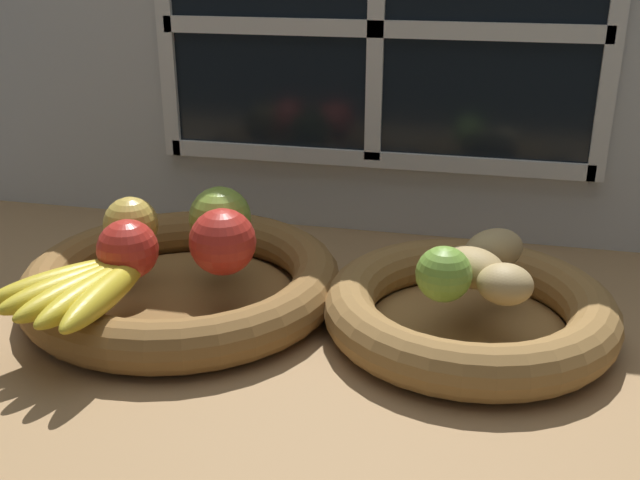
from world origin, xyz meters
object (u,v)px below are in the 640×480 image
apple_red_right (223,242)px  potato_small (505,284)px  fruit_bowl_right (469,310)px  apple_red_front (128,250)px  fruit_bowl_left (183,281)px  apple_green_back (220,218)px  lime_near (444,274)px  apple_golden_left (131,224)px  potato_back (493,250)px  banana_bunch_front (87,286)px  potato_large (472,267)px

apple_red_right → potato_small: (32.23, -0.66, -1.73)cm
fruit_bowl_right → apple_red_front: size_ratio=4.78×
fruit_bowl_left → apple_green_back: size_ratio=5.02×
apple_red_front → lime_near: size_ratio=1.15×
apple_golden_left → potato_back: size_ratio=0.85×
fruit_bowl_left → lime_near: (32.38, -4.38, 6.26)cm
fruit_bowl_right → apple_red_front: (-38.80, -6.73, 6.71)cm
banana_bunch_front → potato_back: 46.56cm
banana_bunch_front → potato_large: size_ratio=2.40×
apple_green_back → apple_red_right: bearing=-67.9°
lime_near → apple_red_right: bearing=176.8°
apple_golden_left → lime_near: size_ratio=1.11×
apple_golden_left → apple_red_right: size_ratio=0.87×
apple_red_front → fruit_bowl_right: bearing=9.8°
fruit_bowl_left → fruit_bowl_right: size_ratio=1.17×
apple_red_front → potato_large: (38.80, 6.73, -1.29)cm
apple_red_front → potato_back: (41.05, 11.70, -0.98)cm
fruit_bowl_left → potato_small: potato_small is taller
apple_red_front → lime_near: (35.88, 2.35, -0.46)cm
apple_golden_left → fruit_bowl_left: bearing=-10.2°
fruit_bowl_right → banana_bunch_front: banana_bunch_front is taller
apple_golden_left → potato_small: size_ratio=1.13×
fruit_bowl_left → potato_large: (35.30, -0.00, 5.43)cm
fruit_bowl_right → apple_red_right: bearing=-174.1°
apple_red_front → potato_small: apple_red_front is taller
potato_large → apple_red_front: bearing=-170.2°
fruit_bowl_right → potato_large: bearing=-90.0°
apple_red_right → potato_large: bearing=5.9°
banana_bunch_front → lime_near: lime_near is taller
banana_bunch_front → potato_small: (44.28, 9.44, 0.60)cm
potato_small → potato_large: bearing=135.0°
fruit_bowl_right → apple_green_back: 32.85cm
fruit_bowl_right → apple_green_back: (-31.72, 4.71, 7.12)cm
apple_golden_left → apple_red_right: (13.79, -4.24, 0.51)cm
apple_green_back → lime_near: (28.80, -9.09, -0.88)cm
potato_back → apple_red_right: bearing=-165.6°
fruit_bowl_left → potato_small: 39.45cm
apple_green_back → lime_near: bearing=-17.5°
lime_near → banana_bunch_front: bearing=-167.1°
apple_red_front → potato_large: bearing=9.8°
banana_bunch_front → apple_red_right: bearing=40.0°
potato_small → lime_near: lime_near is taller
banana_bunch_front → potato_back: bearing=22.8°
apple_golden_left → lime_near: 39.89cm
apple_red_front → potato_small: 42.54cm
apple_red_right → apple_red_front: apple_red_right is taller
potato_large → potato_small: size_ratio=1.33×
apple_red_right → lime_near: apple_red_right is taller
apple_golden_left → potato_small: 46.30cm
fruit_bowl_left → banana_bunch_front: 14.90cm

